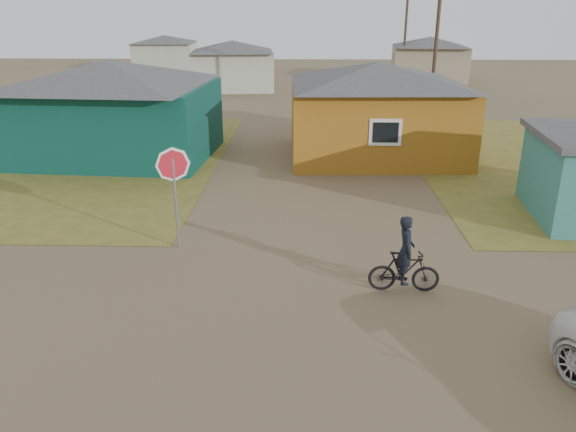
% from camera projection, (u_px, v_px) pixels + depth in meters
% --- Properties ---
extents(ground, '(120.00, 120.00, 0.00)m').
position_uv_depth(ground, '(327.00, 331.00, 11.08)').
color(ground, brown).
extents(house_teal, '(8.93, 7.08, 4.00)m').
position_uv_depth(house_teal, '(112.00, 108.00, 23.24)').
color(house_teal, '#0A3830').
rests_on(house_teal, ground).
extents(house_yellow, '(7.72, 6.76, 3.90)m').
position_uv_depth(house_yellow, '(376.00, 109.00, 23.40)').
color(house_yellow, '#9B6217').
rests_on(house_yellow, ground).
extents(house_pale_west, '(7.04, 6.15, 3.60)m').
position_uv_depth(house_pale_west, '(233.00, 64.00, 42.41)').
color(house_pale_west, '#ADB79D').
rests_on(house_pale_west, ground).
extents(house_beige_east, '(6.95, 6.05, 3.60)m').
position_uv_depth(house_beige_east, '(429.00, 58.00, 47.56)').
color(house_beige_east, gray).
rests_on(house_beige_east, ground).
extents(house_pale_north, '(6.28, 5.81, 3.40)m').
position_uv_depth(house_pale_north, '(165.00, 53.00, 53.91)').
color(house_pale_north, '#ADB79D').
rests_on(house_pale_north, ground).
extents(utility_pole_near, '(1.40, 0.20, 8.00)m').
position_uv_depth(utility_pole_near, '(436.00, 43.00, 30.02)').
color(utility_pole_near, '#423127').
rests_on(utility_pole_near, ground).
extents(utility_pole_far, '(1.40, 0.20, 8.00)m').
position_uv_depth(utility_pole_far, '(406.00, 31.00, 44.96)').
color(utility_pole_far, '#423127').
rests_on(utility_pole_far, ground).
extents(stop_sign, '(0.89, 0.08, 2.73)m').
position_uv_depth(stop_sign, '(174.00, 176.00, 14.23)').
color(stop_sign, gray).
rests_on(stop_sign, ground).
extents(cyclist, '(1.60, 0.58, 1.79)m').
position_uv_depth(cyclist, '(405.00, 264.00, 12.43)').
color(cyclist, black).
rests_on(cyclist, ground).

